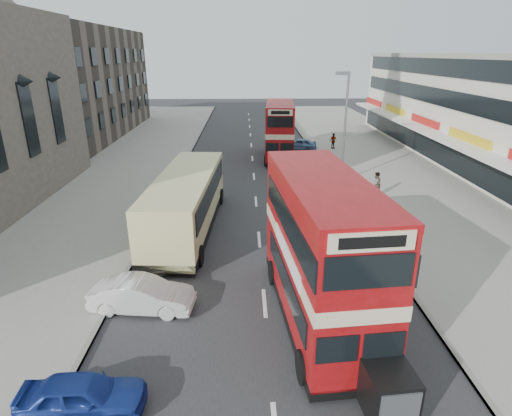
% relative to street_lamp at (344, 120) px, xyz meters
% --- Properties ---
extents(ground, '(160.00, 160.00, 0.00)m').
position_rel_street_lamp_xyz_m(ground, '(-6.52, -18.00, -4.78)').
color(ground, '#28282B').
rests_on(ground, ground).
extents(road_surface, '(12.00, 90.00, 0.01)m').
position_rel_street_lamp_xyz_m(road_surface, '(-6.52, 2.00, -4.78)').
color(road_surface, '#28282B').
rests_on(road_surface, ground).
extents(pavement_right, '(12.00, 90.00, 0.15)m').
position_rel_street_lamp_xyz_m(pavement_right, '(5.48, 2.00, -4.71)').
color(pavement_right, gray).
rests_on(pavement_right, ground).
extents(pavement_left, '(12.00, 90.00, 0.15)m').
position_rel_street_lamp_xyz_m(pavement_left, '(-18.52, 2.00, -4.71)').
color(pavement_left, gray).
rests_on(pavement_left, ground).
extents(kerb_left, '(0.20, 90.00, 0.16)m').
position_rel_street_lamp_xyz_m(kerb_left, '(-12.62, 2.00, -4.71)').
color(kerb_left, gray).
rests_on(kerb_left, ground).
extents(kerb_right, '(0.20, 90.00, 0.16)m').
position_rel_street_lamp_xyz_m(kerb_right, '(-0.42, 2.00, -4.71)').
color(kerb_right, gray).
rests_on(kerb_right, ground).
extents(brick_terrace, '(14.00, 28.00, 12.00)m').
position_rel_street_lamp_xyz_m(brick_terrace, '(-28.52, 20.00, 1.22)').
color(brick_terrace, '#66594C').
rests_on(brick_terrace, ground).
extents(commercial_row, '(9.90, 46.20, 9.30)m').
position_rel_street_lamp_xyz_m(commercial_row, '(13.42, 4.00, -0.09)').
color(commercial_row, beige).
rests_on(commercial_row, ground).
extents(street_lamp, '(1.00, 0.20, 8.12)m').
position_rel_street_lamp_xyz_m(street_lamp, '(0.00, 0.00, 0.00)').
color(street_lamp, slate).
rests_on(street_lamp, ground).
extents(bus_main, '(3.46, 9.65, 5.27)m').
position_rel_street_lamp_xyz_m(bus_main, '(-4.58, -17.05, -2.01)').
color(bus_main, black).
rests_on(bus_main, ground).
extents(bus_second, '(3.06, 9.10, 4.92)m').
position_rel_street_lamp_xyz_m(bus_second, '(-3.99, 8.10, -2.19)').
color(bus_second, black).
rests_on(bus_second, ground).
extents(coach, '(3.50, 11.24, 2.94)m').
position_rel_street_lamp_xyz_m(coach, '(-10.48, -8.49, -3.05)').
color(coach, black).
rests_on(coach, ground).
extents(car_left_near, '(3.47, 1.51, 1.16)m').
position_rel_street_lamp_xyz_m(car_left_near, '(-11.75, -21.18, -4.20)').
color(car_left_near, navy).
rests_on(car_left_near, ground).
extents(car_left_front, '(4.05, 1.78, 1.30)m').
position_rel_street_lamp_xyz_m(car_left_front, '(-11.23, -16.30, -4.14)').
color(car_left_front, silver).
rests_on(car_left_front, ground).
extents(car_right_a, '(4.31, 1.84, 1.24)m').
position_rel_street_lamp_xyz_m(car_right_a, '(-1.79, -3.99, -4.17)').
color(car_right_a, '#A11410').
rests_on(car_right_a, ground).
extents(car_right_b, '(4.75, 2.55, 1.27)m').
position_rel_street_lamp_xyz_m(car_right_b, '(-2.01, 4.42, -4.15)').
color(car_right_b, orange).
rests_on(car_right_b, ground).
extents(car_right_c, '(3.59, 1.69, 1.19)m').
position_rel_street_lamp_xyz_m(car_right_c, '(-1.64, 11.57, -4.19)').
color(car_right_c, '#547CA8').
rests_on(car_right_c, ground).
extents(pedestrian_near, '(0.73, 0.63, 1.67)m').
position_rel_street_lamp_xyz_m(pedestrian_near, '(1.67, -3.38, -3.80)').
color(pedestrian_near, gray).
rests_on(pedestrian_near, pavement_right).
extents(pedestrian_far, '(0.98, 0.80, 1.56)m').
position_rel_street_lamp_xyz_m(pedestrian_far, '(1.79, 11.50, -3.85)').
color(pedestrian_far, gray).
rests_on(pedestrian_far, pavement_right).
extents(cyclist, '(0.73, 1.63, 1.91)m').
position_rel_street_lamp_xyz_m(cyclist, '(-2.61, 2.44, -4.14)').
color(cyclist, gray).
rests_on(cyclist, ground).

